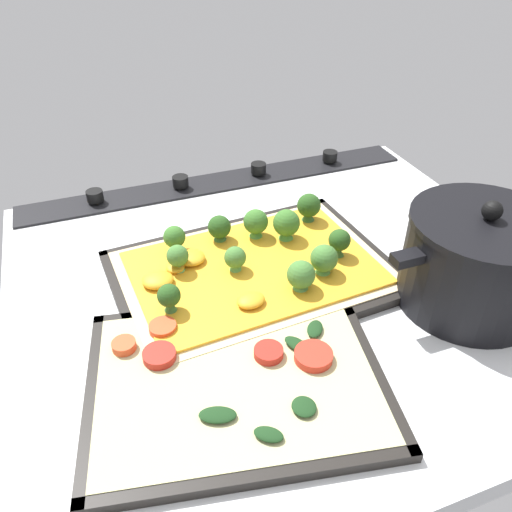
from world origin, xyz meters
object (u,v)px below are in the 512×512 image
at_px(broccoli_pizza, 255,262).
at_px(cooking_pot, 476,261).
at_px(baking_tray_back, 236,382).
at_px(veggie_pizza_back, 236,376).
at_px(baking_tray_front, 254,275).

xyz_separation_m(broccoli_pizza, cooking_pot, (-0.24, 0.15, 0.04)).
relative_size(baking_tray_back, cooking_pot, 1.43).
bearing_deg(broccoli_pizza, veggie_pizza_back, 63.36).
xyz_separation_m(baking_tray_front, baking_tray_back, (0.08, 0.17, 0.00)).
bearing_deg(broccoli_pizza, baking_tray_front, 58.74).
bearing_deg(cooking_pot, broccoli_pizza, -31.92).
distance_m(veggie_pizza_back, cooking_pot, 0.33).
bearing_deg(cooking_pot, veggie_pizza_back, 4.36).
bearing_deg(baking_tray_back, broccoli_pizza, -116.44).
bearing_deg(broccoli_pizza, cooking_pot, 148.08).
distance_m(baking_tray_front, baking_tray_back, 0.19).
distance_m(baking_tray_front, veggie_pizza_back, 0.19).
relative_size(broccoli_pizza, baking_tray_back, 1.02).
xyz_separation_m(baking_tray_front, veggie_pizza_back, (0.08, 0.17, 0.01)).
distance_m(baking_tray_back, veggie_pizza_back, 0.01).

